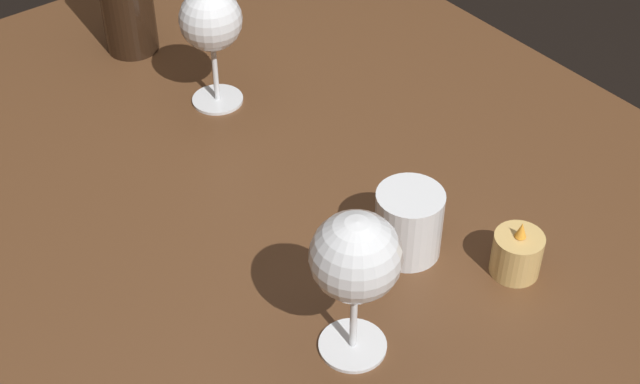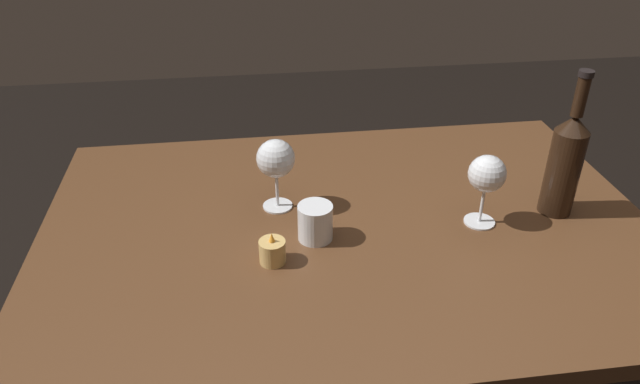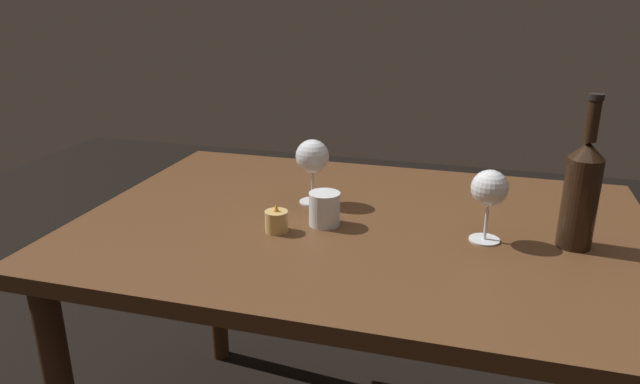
{
  "view_description": "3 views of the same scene",
  "coord_description": "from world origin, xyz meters",
  "px_view_note": "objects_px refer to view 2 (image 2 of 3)",
  "views": [
    {
      "loc": [
        0.58,
        -0.46,
        1.43
      ],
      "look_at": [
        -0.01,
        -0.01,
        0.79
      ],
      "focal_mm": 51.59,
      "sensor_mm": 36.0,
      "label": 1
    },
    {
      "loc": [
        0.2,
        1.03,
        1.46
      ],
      "look_at": [
        0.06,
        -0.02,
        0.81
      ],
      "focal_mm": 33.42,
      "sensor_mm": 36.0,
      "label": 2
    },
    {
      "loc": [
        -0.25,
        1.24,
        1.26
      ],
      "look_at": [
        0.09,
        0.04,
        0.82
      ],
      "focal_mm": 32.75,
      "sensor_mm": 36.0,
      "label": 3
    }
  ],
  "objects_px": {
    "wine_glass_left": "(276,160)",
    "wine_glass_right": "(487,176)",
    "votive_candle": "(272,252)",
    "water_tumbler": "(315,223)",
    "wine_bottle": "(565,162)"
  },
  "relations": [
    {
      "from": "wine_glass_left",
      "to": "wine_glass_right",
      "type": "distance_m",
      "value": 0.44
    },
    {
      "from": "wine_glass_right",
      "to": "votive_candle",
      "type": "xyz_separation_m",
      "value": [
        0.45,
        0.08,
        -0.09
      ]
    },
    {
      "from": "wine_glass_left",
      "to": "water_tumbler",
      "type": "distance_m",
      "value": 0.17
    },
    {
      "from": "wine_glass_left",
      "to": "votive_candle",
      "type": "distance_m",
      "value": 0.22
    },
    {
      "from": "wine_bottle",
      "to": "votive_candle",
      "type": "xyz_separation_m",
      "value": [
        0.63,
        0.1,
        -0.1
      ]
    },
    {
      "from": "wine_glass_left",
      "to": "votive_candle",
      "type": "height_order",
      "value": "wine_glass_left"
    },
    {
      "from": "wine_glass_right",
      "to": "votive_candle",
      "type": "bearing_deg",
      "value": 9.66
    },
    {
      "from": "wine_bottle",
      "to": "votive_candle",
      "type": "relative_size",
      "value": 4.81
    },
    {
      "from": "wine_glass_right",
      "to": "wine_bottle",
      "type": "bearing_deg",
      "value": -172.75
    },
    {
      "from": "water_tumbler",
      "to": "votive_candle",
      "type": "distance_m",
      "value": 0.11
    },
    {
      "from": "water_tumbler",
      "to": "wine_bottle",
      "type": "bearing_deg",
      "value": -176.62
    },
    {
      "from": "wine_glass_right",
      "to": "water_tumbler",
      "type": "xyz_separation_m",
      "value": [
        0.36,
        0.01,
        -0.08
      ]
    },
    {
      "from": "wine_glass_left",
      "to": "wine_glass_right",
      "type": "relative_size",
      "value": 1.03
    },
    {
      "from": "wine_glass_right",
      "to": "votive_candle",
      "type": "height_order",
      "value": "wine_glass_right"
    },
    {
      "from": "wine_glass_right",
      "to": "water_tumbler",
      "type": "bearing_deg",
      "value": 1.4
    }
  ]
}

